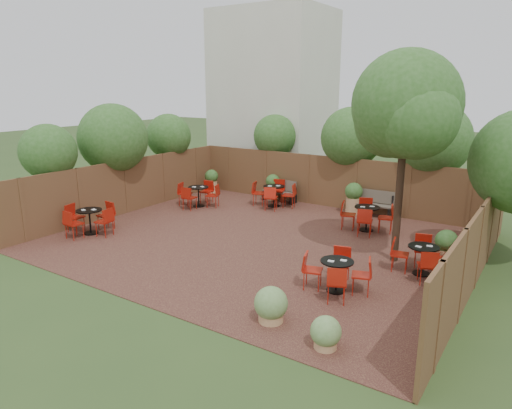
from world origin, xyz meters
The scene contains 13 objects.
ground centered at (0.00, 0.00, 0.00)m, with size 80.00×80.00×0.00m, color #354F23.
courtyard_paving centered at (0.00, 0.00, 0.01)m, with size 12.00×10.00×0.02m, color #3B1A18.
fence_back centered at (0.00, 5.00, 1.00)m, with size 12.00×0.08×2.00m, color brown.
fence_left centered at (-6.00, 0.00, 1.00)m, with size 0.08×10.00×2.00m, color brown.
fence_right centered at (6.00, 0.00, 1.00)m, with size 0.08×10.00×2.00m, color brown.
neighbour_building centered at (-4.50, 8.00, 4.00)m, with size 5.00×4.00×8.00m, color beige.
overhang_foliage centered at (-0.12, 2.99, 2.72)m, with size 15.71×10.53×2.69m.
courtyard_tree centered at (3.89, 0.67, 4.04)m, with size 2.87×2.78×5.57m.
park_bench_left centered at (-2.06, 4.62, 0.48)m, with size 1.49×0.64×0.89m.
park_bench_right centered at (1.83, 4.63, 0.51)m, with size 1.55×0.55×0.94m.
bistro_tables centered at (-0.34, 0.89, 0.48)m, with size 11.38×7.89×0.95m.
planters centered at (-0.22, 3.61, 0.61)m, with size 11.08×4.52×1.17m.
low_shrubs centered at (4.05, -3.21, 0.35)m, with size 3.49×4.02×0.75m.
Camera 1 is at (7.32, -11.37, 4.71)m, focal length 32.59 mm.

